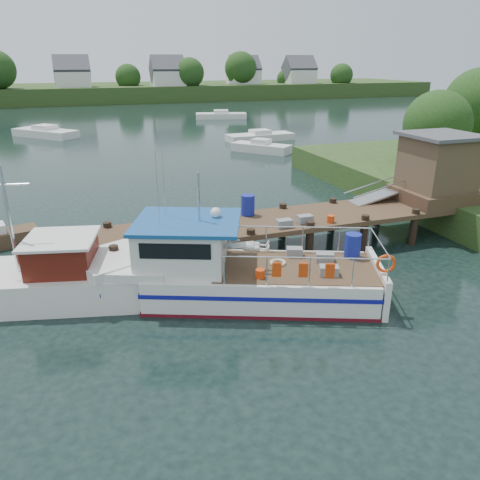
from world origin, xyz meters
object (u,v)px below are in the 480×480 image
object	(u,v)px
dock	(389,188)
moored_far	(221,115)
lobster_boat	(222,272)
moored_b	(261,147)
work_boat	(36,280)
moored_c	(260,137)
moored_d	(45,133)

from	to	relation	value
dock	moored_far	distance (m)	46.36
lobster_boat	moored_b	bearing A→B (deg)	87.36
work_boat	moored_c	bearing A→B (deg)	69.18
dock	moored_b	world-z (taller)	dock
moored_b	moored_d	xyz separation A→B (m)	(-17.89, 15.40, 0.04)
dock	lobster_boat	distance (m)	9.36
moored_d	moored_far	bearing A→B (deg)	9.81
moored_far	moored_b	xyz separation A→B (m)	(-4.13, -24.81, -0.01)
moored_far	moored_d	world-z (taller)	moored_d
dock	lobster_boat	bearing A→B (deg)	-160.11
work_boat	moored_c	distance (m)	34.22
dock	moored_d	distance (m)	39.63
work_boat	moored_far	world-z (taller)	work_boat
moored_b	dock	bearing A→B (deg)	-82.46
lobster_boat	moored_far	world-z (taller)	lobster_boat
dock	moored_d	size ratio (longest dim) A/B	2.38
work_boat	moored_b	xyz separation A→B (m)	(17.03, 22.38, -0.30)
moored_far	moored_c	distance (m)	19.01
work_boat	moored_c	xyz separation A→B (m)	(19.29, 28.26, -0.34)
dock	moored_far	bearing A→B (deg)	81.84
work_boat	dock	bearing A→B (deg)	18.71
dock	work_boat	world-z (taller)	work_boat
dock	lobster_boat	xyz separation A→B (m)	(-8.72, -3.15, -1.32)
moored_far	moored_c	bearing A→B (deg)	-95.27
lobster_boat	moored_b	distance (m)	26.65
moored_b	moored_d	distance (m)	23.61
lobster_boat	work_boat	world-z (taller)	lobster_boat
work_boat	moored_b	world-z (taller)	work_boat
dock	moored_d	xyz separation A→B (m)	(-15.45, 36.45, -1.78)
dock	moored_b	bearing A→B (deg)	83.39
moored_d	dock	bearing A→B (deg)	-80.33
work_boat	moored_d	world-z (taller)	work_boat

